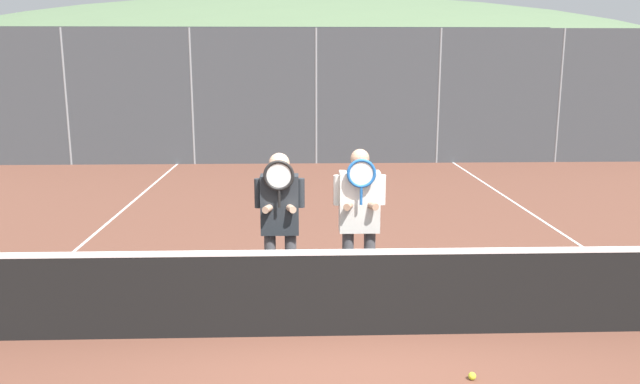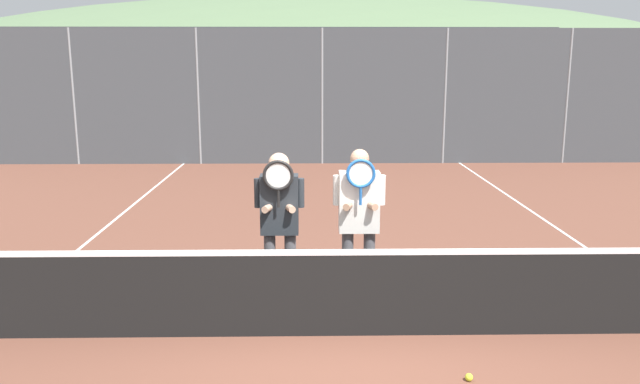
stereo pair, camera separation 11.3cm
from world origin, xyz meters
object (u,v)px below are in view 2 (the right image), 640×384
Objects in this scene: car_center at (501,121)px; tennis_ball_on_court at (469,377)px; car_left_of_center at (333,119)px; player_center_left at (359,214)px; player_leftmost at (280,215)px; car_far_left at (167,120)px.

car_center is 69.74× the size of tennis_ball_on_court.
car_center is (5.30, -0.01, -0.07)m from car_left_of_center.
car_left_of_center is 5.30m from car_center.
player_center_left is at bearing -90.94° from car_left_of_center.
car_center is at bearing 66.82° from player_center_left.
car_left_of_center is (1.09, 12.88, -0.09)m from player_leftmost.
car_far_left reaches higher than player_leftmost.
tennis_ball_on_court is at bearing -107.76° from car_center.
player_center_left is (0.88, -0.01, 0.01)m from player_leftmost.
player_center_left reaches higher than player_leftmost.
car_left_of_center reaches higher than tennis_ball_on_court.
car_far_left is at bearing 111.26° from player_center_left.
car_far_left is (-4.08, 12.75, -0.12)m from player_leftmost.
car_center is (6.39, 12.87, -0.16)m from player_leftmost.
car_far_left is 15.67m from tennis_ball_on_court.
player_leftmost is at bearing 179.52° from player_center_left.
player_center_left is 0.40× the size of car_far_left.
car_center is at bearing 0.65° from car_far_left.
car_far_left reaches higher than player_center_left.
player_leftmost is at bearing 133.70° from tennis_ball_on_court.
player_leftmost is 13.39m from car_far_left.
car_left_of_center is 14.70m from tennis_ball_on_court.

